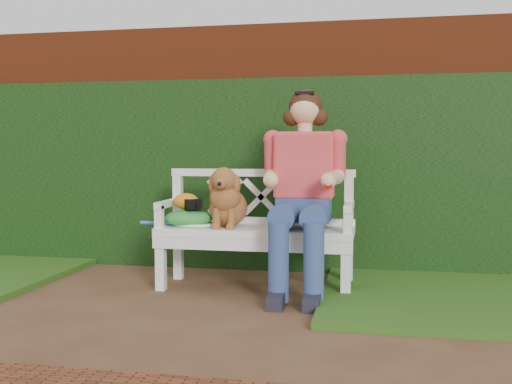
# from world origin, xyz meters

# --- Properties ---
(ground) EXTENTS (60.00, 60.00, 0.00)m
(ground) POSITION_xyz_m (0.00, 0.00, 0.00)
(ground) COLOR #4F2F20
(brick_wall) EXTENTS (10.00, 0.30, 2.20)m
(brick_wall) POSITION_xyz_m (0.00, 1.90, 1.10)
(brick_wall) COLOR maroon
(brick_wall) RESTS_ON ground
(ivy_hedge) EXTENTS (10.00, 0.18, 1.70)m
(ivy_hedge) POSITION_xyz_m (0.00, 1.68, 0.85)
(ivy_hedge) COLOR #225418
(ivy_hedge) RESTS_ON ground
(grass_right) EXTENTS (2.60, 2.00, 0.05)m
(grass_right) POSITION_xyz_m (2.40, 0.90, 0.03)
(grass_right) COLOR #2A5D12
(grass_right) RESTS_ON ground
(garden_bench) EXTENTS (1.63, 0.75, 0.48)m
(garden_bench) POSITION_xyz_m (0.57, 0.92, 0.24)
(garden_bench) COLOR white
(garden_bench) RESTS_ON ground
(seated_woman) EXTENTS (0.77, 0.96, 1.57)m
(seated_woman) POSITION_xyz_m (0.94, 0.90, 0.79)
(seated_woman) COLOR #ED3757
(seated_woman) RESTS_ON ground
(dog) EXTENTS (0.42, 0.50, 0.47)m
(dog) POSITION_xyz_m (0.35, 0.87, 0.72)
(dog) COLOR #B7742A
(dog) RESTS_ON garden_bench
(tennis_racket) EXTENTS (0.69, 0.42, 0.03)m
(tennis_racket) POSITION_xyz_m (0.05, 0.88, 0.50)
(tennis_racket) COLOR silver
(tennis_racket) RESTS_ON garden_bench
(green_bag) EXTENTS (0.39, 0.31, 0.13)m
(green_bag) POSITION_xyz_m (0.04, 0.86, 0.54)
(green_bag) COLOR #1A7715
(green_bag) RESTS_ON garden_bench
(camera_item) EXTENTS (0.14, 0.11, 0.09)m
(camera_item) POSITION_xyz_m (0.08, 0.87, 0.65)
(camera_item) COLOR black
(camera_item) RESTS_ON green_bag
(baseball_glove) EXTENTS (0.23, 0.18, 0.13)m
(baseball_glove) POSITION_xyz_m (0.01, 0.90, 0.67)
(baseball_glove) COLOR orange
(baseball_glove) RESTS_ON green_bag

